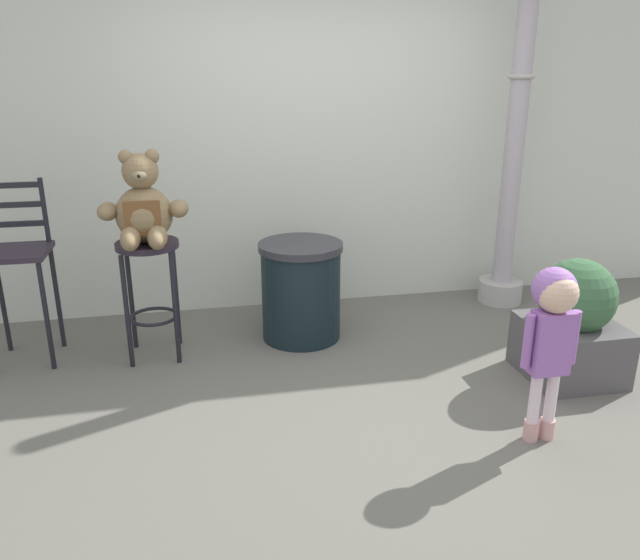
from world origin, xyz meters
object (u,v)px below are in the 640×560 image
(teddy_bear, at_px, (143,210))
(bar_chair_empty, at_px, (17,261))
(lamppost, at_px, (514,150))
(planter_with_shrub, at_px, (573,324))
(child_walking, at_px, (553,318))
(bar_stool_with_teddy, at_px, (150,275))
(trash_bin, at_px, (301,290))

(teddy_bear, relative_size, bar_chair_empty, 0.49)
(lamppost, xyz_separation_m, bar_chair_empty, (-3.60, -0.36, -0.57))
(teddy_bear, distance_m, bar_chair_empty, 0.90)
(planter_with_shrub, bearing_deg, child_walking, -132.18)
(bar_stool_with_teddy, height_order, bar_chair_empty, bar_chair_empty)
(bar_stool_with_teddy, xyz_separation_m, bar_chair_empty, (-0.83, 0.13, 0.11))
(bar_stool_with_teddy, distance_m, teddy_bear, 0.44)
(bar_stool_with_teddy, xyz_separation_m, lamppost, (2.77, 0.49, 0.68))
(bar_chair_empty, xyz_separation_m, planter_with_shrub, (3.40, -0.95, -0.33))
(teddy_bear, relative_size, child_walking, 0.62)
(planter_with_shrub, bearing_deg, bar_chair_empty, 164.30)
(bar_stool_with_teddy, xyz_separation_m, planter_with_shrub, (2.57, -0.83, -0.22))
(teddy_bear, bearing_deg, bar_stool_with_teddy, 90.00)
(bar_chair_empty, bearing_deg, trash_bin, -0.76)
(child_walking, xyz_separation_m, bar_chair_empty, (-2.85, 1.56, -0.00))
(teddy_bear, xyz_separation_m, trash_bin, (1.02, 0.13, -0.66))
(bar_stool_with_teddy, xyz_separation_m, trash_bin, (1.02, 0.10, -0.22))
(planter_with_shrub, bearing_deg, bar_stool_with_teddy, 162.12)
(teddy_bear, height_order, trash_bin, teddy_bear)
(bar_chair_empty, distance_m, planter_with_shrub, 3.54)
(bar_stool_with_teddy, relative_size, lamppost, 0.26)
(trash_bin, xyz_separation_m, bar_chair_empty, (-1.84, 0.02, 0.33))
(bar_stool_with_teddy, height_order, teddy_bear, teddy_bear)
(teddy_bear, bearing_deg, bar_chair_empty, 169.45)
(bar_stool_with_teddy, relative_size, teddy_bear, 1.36)
(trash_bin, bearing_deg, teddy_bear, -172.77)
(teddy_bear, distance_m, trash_bin, 1.22)
(teddy_bear, xyz_separation_m, lamppost, (2.77, 0.51, 0.24))
(bar_stool_with_teddy, bearing_deg, planter_with_shrub, -17.88)
(child_walking, height_order, planter_with_shrub, child_walking)
(child_walking, relative_size, planter_with_shrub, 1.22)
(child_walking, distance_m, planter_with_shrub, 0.88)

